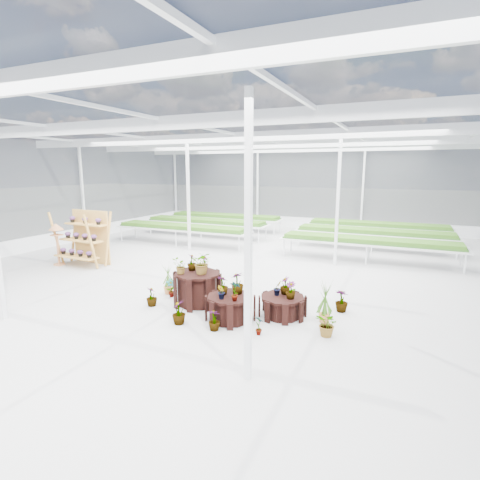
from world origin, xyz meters
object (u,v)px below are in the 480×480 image
at_px(plinth_tall, 197,288).
at_px(bird_table, 58,245).
at_px(plinth_mid, 230,308).
at_px(shelf_rack, 82,239).
at_px(plinth_low, 282,306).

distance_m(plinth_tall, bird_table, 6.59).
height_order(plinth_tall, plinth_mid, plinth_tall).
xyz_separation_m(plinth_tall, plinth_mid, (1.20, -0.60, -0.12)).
relative_size(plinth_mid, shelf_rack, 0.57).
relative_size(plinth_low, bird_table, 0.71).
bearing_deg(shelf_rack, bird_table, -151.43).
relative_size(plinth_tall, shelf_rack, 0.62).
height_order(plinth_mid, plinth_low, plinth_mid).
distance_m(shelf_rack, bird_table, 0.89).
bearing_deg(plinth_tall, plinth_mid, -26.57).
height_order(plinth_mid, bird_table, bird_table).
bearing_deg(bird_table, plinth_mid, -36.24).
relative_size(plinth_mid, bird_table, 0.73).
bearing_deg(plinth_tall, bird_table, 168.06).
height_order(plinth_low, bird_table, bird_table).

